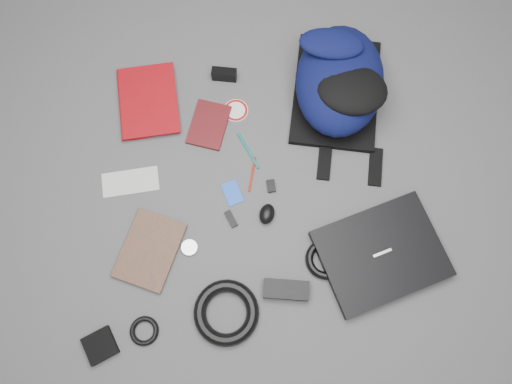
{
  "coord_description": "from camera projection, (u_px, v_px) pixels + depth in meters",
  "views": [
    {
      "loc": [
        -0.07,
        -0.47,
        1.65
      ],
      "look_at": [
        0.0,
        0.0,
        0.02
      ],
      "focal_mm": 35.0,
      "sensor_mm": 36.0,
      "label": 1
    }
  ],
  "objects": [
    {
      "name": "comic_book",
      "position": [
        125.0,
        241.0,
        1.66
      ],
      "size": [
        0.27,
        0.3,
        0.02
      ],
      "primitive_type": "imported",
      "rotation": [
        0.0,
        0.0,
        -0.47
      ],
      "color": "#B2650C",
      "rests_on": "ground"
    },
    {
      "name": "power_brick",
      "position": [
        286.0,
        290.0,
        1.61
      ],
      "size": [
        0.16,
        0.09,
        0.04
      ],
      "primitive_type": "cube",
      "rotation": [
        0.0,
        0.0,
        -0.21
      ],
      "color": "black",
      "rests_on": "ground"
    },
    {
      "name": "key_fob",
      "position": [
        271.0,
        186.0,
        1.72
      ],
      "size": [
        0.03,
        0.04,
        0.01
      ],
      "primitive_type": "cube",
      "rotation": [
        0.0,
        0.0,
        0.0
      ],
      "color": "black",
      "rests_on": "ground"
    },
    {
      "name": "pen_teal",
      "position": [
        248.0,
        150.0,
        1.76
      ],
      "size": [
        0.06,
        0.15,
        0.01
      ],
      "primitive_type": "cylinder",
      "rotation": [
        1.57,
        0.0,
        0.37
      ],
      "color": "#0D7475",
      "rests_on": "ground"
    },
    {
      "name": "pouch",
      "position": [
        100.0,
        346.0,
        1.57
      ],
      "size": [
        0.12,
        0.12,
        0.02
      ],
      "primitive_type": "cube",
      "rotation": [
        0.0,
        0.0,
        0.35
      ],
      "color": "black",
      "rests_on": "ground"
    },
    {
      "name": "power_cord_coil",
      "position": [
        226.0,
        312.0,
        1.59
      ],
      "size": [
        0.28,
        0.28,
        0.04
      ],
      "primitive_type": "torus",
      "rotation": [
        0.0,
        0.0,
        -0.41
      ],
      "color": "black",
      "rests_on": "ground"
    },
    {
      "name": "ground",
      "position": [
        256.0,
        194.0,
        1.72
      ],
      "size": [
        4.0,
        4.0,
        0.0
      ],
      "primitive_type": "plane",
      "color": "#4F4F51",
      "rests_on": "ground"
    },
    {
      "name": "usb_black",
      "position": [
        231.0,
        219.0,
        1.69
      ],
      "size": [
        0.04,
        0.06,
        0.01
      ],
      "primitive_type": "cube",
      "rotation": [
        0.0,
        0.0,
        0.35
      ],
      "color": "black",
      "rests_on": "ground"
    },
    {
      "name": "laptop",
      "position": [
        381.0,
        254.0,
        1.64
      ],
      "size": [
        0.45,
        0.38,
        0.04
      ],
      "primitive_type": "cube",
      "rotation": [
        0.0,
        0.0,
        0.23
      ],
      "color": "black",
      "rests_on": "ground"
    },
    {
      "name": "cable_coil",
      "position": [
        326.0,
        259.0,
        1.64
      ],
      "size": [
        0.14,
        0.14,
        0.03
      ],
      "primitive_type": "torus",
      "rotation": [
        0.0,
        0.0,
        -0.06
      ],
      "color": "black",
      "rests_on": "ground"
    },
    {
      "name": "pen_red",
      "position": [
        252.0,
        174.0,
        1.74
      ],
      "size": [
        0.05,
        0.12,
        0.01
      ],
      "primitive_type": "cylinder",
      "rotation": [
        1.57,
        0.0,
        -0.31
      ],
      "color": "#B31D0D",
      "rests_on": "ground"
    },
    {
      "name": "headphone_left",
      "position": [
        160.0,
        232.0,
        1.68
      ],
      "size": [
        0.06,
        0.06,
        0.01
      ],
      "primitive_type": "cylinder",
      "rotation": [
        0.0,
        0.0,
        -0.26
      ],
      "color": "#ADADAF",
      "rests_on": "ground"
    },
    {
      "name": "earbud_coil",
      "position": [
        144.0,
        331.0,
        1.58
      ],
      "size": [
        0.12,
        0.12,
        0.02
      ],
      "primitive_type": "torus",
      "rotation": [
        0.0,
        0.0,
        -0.37
      ],
      "color": "black",
      "rests_on": "ground"
    },
    {
      "name": "dvd_case",
      "position": [
        209.0,
        125.0,
        1.79
      ],
      "size": [
        0.18,
        0.21,
        0.01
      ],
      "primitive_type": "cube",
      "rotation": [
        0.0,
        0.0,
        -0.39
      ],
      "color": "#450D0F",
      "rests_on": "ground"
    },
    {
      "name": "mouse",
      "position": [
        267.0,
        214.0,
        1.68
      ],
      "size": [
        0.07,
        0.09,
        0.04
      ],
      "primitive_type": "ellipsoid",
      "rotation": [
        0.0,
        0.0,
        -0.39
      ],
      "color": "black",
      "rests_on": "ground"
    },
    {
      "name": "id_badge",
      "position": [
        232.0,
        193.0,
        1.72
      ],
      "size": [
        0.07,
        0.09,
        0.0
      ],
      "primitive_type": "cube",
      "rotation": [
        0.0,
        0.0,
        0.23
      ],
      "color": "blue",
      "rests_on": "ground"
    },
    {
      "name": "sticker_disc",
      "position": [
        236.0,
        110.0,
        1.81
      ],
      "size": [
        0.11,
        0.11,
        0.0
      ],
      "primitive_type": "cylinder",
      "rotation": [
        0.0,
        0.0,
        -0.26
      ],
      "color": "white",
      "rests_on": "ground"
    },
    {
      "name": "compact_camera",
      "position": [
        224.0,
        74.0,
        1.82
      ],
      "size": [
        0.1,
        0.05,
        0.05
      ],
      "primitive_type": "cube",
      "rotation": [
        0.0,
        0.0,
        -0.24
      ],
      "color": "black",
      "rests_on": "ground"
    },
    {
      "name": "envelope",
      "position": [
        130.0,
        182.0,
        1.73
      ],
      "size": [
        0.2,
        0.09,
        0.0
      ],
      "primitive_type": "cube",
      "rotation": [
        0.0,
        0.0,
        0.02
      ],
      "color": "silver",
      "rests_on": "ground"
    },
    {
      "name": "backpack",
      "position": [
        340.0,
        80.0,
        1.73
      ],
      "size": [
        0.44,
        0.54,
        0.2
      ],
      "primitive_type": null,
      "rotation": [
        0.0,
        0.0,
        -0.26
      ],
      "color": "black",
      "rests_on": "ground"
    },
    {
      "name": "textbook_red",
      "position": [
        119.0,
        105.0,
        1.8
      ],
      "size": [
        0.21,
        0.28,
        0.03
      ],
      "primitive_type": "imported",
      "rotation": [
        0.0,
        0.0,
        0.01
      ],
      "color": "maroon",
      "rests_on": "ground"
    },
    {
      "name": "headphone_right",
      "position": [
        189.0,
        248.0,
        1.66
      ],
      "size": [
        0.07,
        0.07,
        0.01
      ],
      "primitive_type": "cylinder",
      "rotation": [
        0.0,
        0.0,
        -0.32
      ],
      "color": "silver",
      "rests_on": "ground"
    }
  ]
}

